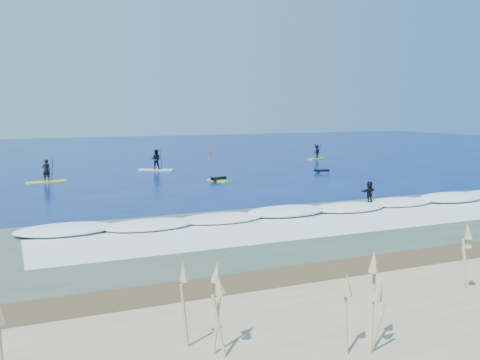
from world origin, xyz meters
name	(u,v)px	position (x,y,z in m)	size (l,w,h in m)	color
ground	(258,188)	(0.00, 0.00, 0.00)	(160.00, 160.00, 0.00)	#04144D
shallow_water	(374,224)	(0.00, -14.00, 0.01)	(90.00, 13.00, 0.01)	#374B3D
breaking_wave	(331,211)	(0.00, -10.00, 0.00)	(40.00, 6.00, 0.30)	white
whitewater	(362,220)	(0.00, -13.00, 0.00)	(34.00, 5.00, 0.02)	silver
sup_paddler_left	(46,174)	(-14.53, 9.62, 0.69)	(3.24, 1.50, 2.20)	#F7FC1B
sup_paddler_center	(156,161)	(-4.09, 14.57, 0.88)	(3.34, 2.40, 2.36)	silver
sup_paddler_right	(317,152)	(16.44, 18.24, 0.79)	(2.93, 1.90, 2.03)	gold
prone_paddler_near	(218,179)	(-1.42, 4.78, 0.15)	(1.63, 2.16, 0.44)	yellow
prone_paddler_far	(321,171)	(9.58, 6.25, 0.14)	(1.55, 1.99, 0.41)	blue
wave_surfer	(369,193)	(2.90, -9.77, 0.81)	(2.04, 1.06, 1.42)	silver
marker_buoy	(210,152)	(7.40, 30.20, 0.26)	(0.25, 0.25, 0.59)	red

